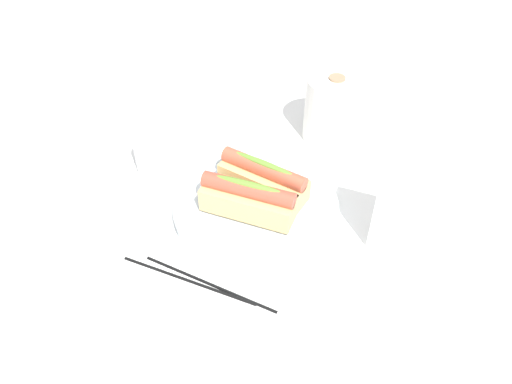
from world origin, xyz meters
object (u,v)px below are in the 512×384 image
serving_bowl (256,207)px  paper_towel_roll (333,109)px  hotdog_back (263,178)px  chopstick_far (188,280)px  water_glass (154,153)px  hotdog_front (248,199)px  napkin_box (413,213)px  chopstick_near (209,283)px

serving_bowl → paper_towel_roll: 0.27m
hotdog_back → chopstick_far: 0.21m
hotdog_back → water_glass: size_ratio=1.67×
hotdog_front → water_glass: (-0.22, 0.02, -0.01)m
napkin_box → chopstick_near: size_ratio=0.68×
chopstick_near → serving_bowl: bearing=91.3°
serving_bowl → chopstick_near: size_ratio=1.25×
chopstick_far → hotdog_back: bearing=78.4°
chopstick_far → water_glass: bearing=131.0°
napkin_box → chopstick_far: 0.35m
serving_bowl → chopstick_far: bearing=-93.3°
hotdog_back → napkin_box: 0.24m
water_glass → napkin_box: bearing=8.7°
chopstick_near → water_glass: bearing=140.6°
paper_towel_roll → chopstick_far: bearing=-92.4°
serving_bowl → paper_towel_roll: (0.01, 0.26, 0.05)m
paper_towel_roll → napkin_box: bearing=-41.3°
serving_bowl → hotdog_front: size_ratio=1.74×
hotdog_back → chopstick_far: size_ratio=0.68×
hotdog_front → water_glass: bearing=174.1°
hotdog_front → chopstick_near: 0.14m
hotdog_back → napkin_box: bearing=8.6°
paper_towel_roll → water_glass: bearing=-129.6°
napkin_box → chopstick_near: bearing=-145.2°
chopstick_near → chopstick_far: same height
chopstick_far → chopstick_near: bearing=12.2°
serving_bowl → hotdog_back: 0.05m
serving_bowl → chopstick_far: 0.17m
hotdog_front → chopstick_far: hotdog_front is taller
napkin_box → chopstick_far: (-0.24, -0.23, -0.07)m
napkin_box → chopstick_near: 0.32m
hotdog_front → water_glass: 0.22m
hotdog_back → chopstick_near: size_ratio=0.68×
paper_towel_roll → hotdog_front: bearing=-91.0°
hotdog_back → serving_bowl: bearing=-83.9°
serving_bowl → chopstick_far: size_ratio=1.25×
chopstick_near → paper_towel_roll: bearing=85.8°
napkin_box → paper_towel_roll: bearing=127.4°
serving_bowl → hotdog_front: bearing=-83.9°
serving_bowl → water_glass: 0.21m
water_glass → chopstick_far: 0.27m
water_glass → paper_towel_roll: 0.35m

